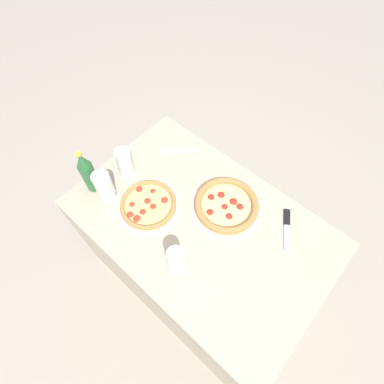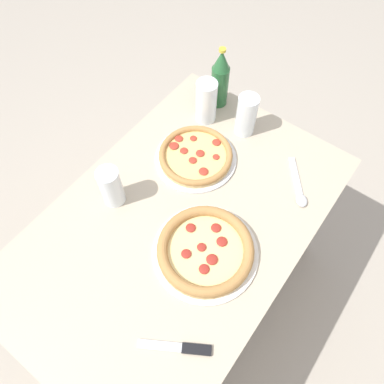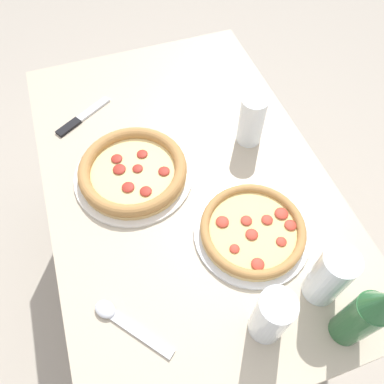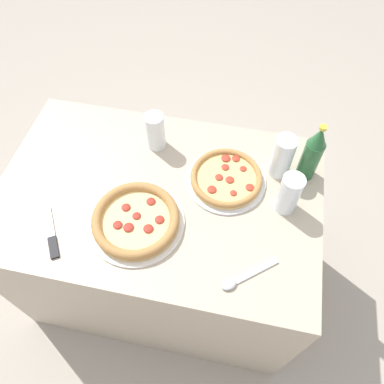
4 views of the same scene
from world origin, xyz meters
name	(u,v)px [view 3 (image 3 of 4)]	position (x,y,z in m)	size (l,w,h in m)	color
ground_plane	(187,274)	(0.00, 0.00, 0.00)	(8.00, 8.00, 0.00)	#A89E8E
table	(186,236)	(0.00, 0.00, 0.35)	(1.08, 0.70, 0.71)	#B7A88E
pizza_salami	(133,171)	(0.03, 0.12, 0.73)	(0.30, 0.30, 0.04)	silver
pizza_pepperoni	(253,230)	(-0.21, -0.09, 0.73)	(0.27, 0.27, 0.04)	silver
glass_water	(270,318)	(-0.41, -0.03, 0.77)	(0.07, 0.07, 0.15)	white
glass_mango_juice	(328,278)	(-0.38, -0.17, 0.78)	(0.07, 0.07, 0.16)	white
glass_red_wine	(251,121)	(0.06, -0.20, 0.77)	(0.07, 0.07, 0.14)	white
beer_bottle	(365,315)	(-0.47, -0.18, 0.82)	(0.06, 0.06, 0.23)	#286033
knife	(81,118)	(0.28, 0.22, 0.71)	(0.12, 0.17, 0.01)	black
spoon	(120,319)	(-0.31, 0.24, 0.71)	(0.16, 0.14, 0.02)	silver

